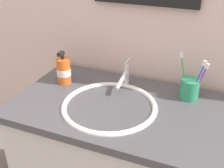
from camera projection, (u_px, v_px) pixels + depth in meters
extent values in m
cube|color=beige|center=(146.00, 13.00, 1.28)|extent=(2.11, 0.04, 2.40)
cube|color=#4C4C51|center=(121.00, 108.00, 1.18)|extent=(0.91, 0.54, 0.03)
ellipsoid|color=white|center=(109.00, 117.00, 1.19)|extent=(0.35, 0.35, 0.11)
torus|color=white|center=(109.00, 106.00, 1.16)|extent=(0.40, 0.40, 0.02)
cylinder|color=#595B60|center=(109.00, 127.00, 1.22)|extent=(0.03, 0.03, 0.01)
cylinder|color=silver|center=(127.00, 74.00, 1.31)|extent=(0.02, 0.02, 0.11)
cylinder|color=silver|center=(122.00, 80.00, 1.26)|extent=(0.02, 0.13, 0.05)
cylinder|color=silver|center=(128.00, 60.00, 1.29)|extent=(0.01, 0.05, 0.01)
cylinder|color=#2D9966|center=(189.00, 89.00, 1.20)|extent=(0.08, 0.08, 0.09)
cylinder|color=white|center=(197.00, 81.00, 1.18)|extent=(0.04, 0.02, 0.16)
cube|color=white|center=(204.00, 63.00, 1.14)|extent=(0.02, 0.01, 0.03)
cylinder|color=blue|center=(197.00, 81.00, 1.17)|extent=(0.04, 0.01, 0.17)
cube|color=white|center=(205.00, 63.00, 1.12)|extent=(0.02, 0.01, 0.03)
cylinder|color=purple|center=(199.00, 83.00, 1.16)|extent=(0.05, 0.02, 0.16)
cube|color=white|center=(207.00, 66.00, 1.11)|extent=(0.02, 0.01, 0.03)
cylinder|color=green|center=(184.00, 75.00, 1.21)|extent=(0.05, 0.03, 0.18)
cube|color=white|center=(182.00, 55.00, 1.18)|extent=(0.02, 0.02, 0.03)
cylinder|color=orange|center=(64.00, 71.00, 1.32)|extent=(0.07, 0.07, 0.12)
cylinder|color=black|center=(63.00, 57.00, 1.29)|extent=(0.02, 0.02, 0.02)
cube|color=black|center=(61.00, 54.00, 1.27)|extent=(0.02, 0.04, 0.02)
cylinder|color=white|center=(64.00, 72.00, 1.32)|extent=(0.07, 0.07, 0.03)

